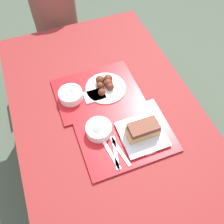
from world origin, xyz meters
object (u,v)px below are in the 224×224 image
object	(u,v)px
bowl_coleslaw_near	(99,129)
wings_plate_far	(105,85)
tray_far	(97,91)
tray_near	(126,137)
brisket_sandwich_plate	(143,132)
person_seated_across	(54,12)
bowl_coleslaw_far	(71,95)

from	to	relation	value
bowl_coleslaw_near	wings_plate_far	distance (m)	0.28
tray_far	bowl_coleslaw_near	xyz separation A→B (m)	(-0.07, -0.25, 0.03)
bowl_coleslaw_near	tray_near	bearing A→B (deg)	-31.52
brisket_sandwich_plate	person_seated_across	world-z (taller)	person_seated_across
tray_near	bowl_coleslaw_far	world-z (taller)	bowl_coleslaw_far
bowl_coleslaw_near	person_seated_across	world-z (taller)	person_seated_across
bowl_coleslaw_near	person_seated_across	xyz separation A→B (m)	(0.03, 1.09, -0.07)
bowl_coleslaw_near	bowl_coleslaw_far	distance (m)	0.26
tray_far	bowl_coleslaw_near	world-z (taller)	bowl_coleslaw_near
bowl_coleslaw_far	person_seated_across	size ratio (longest dim) A/B	0.19
brisket_sandwich_plate	person_seated_across	distance (m)	1.19
tray_near	bowl_coleslaw_near	distance (m)	0.14
brisket_sandwich_plate	bowl_coleslaw_far	size ratio (longest dim) A/B	1.70
bowl_coleslaw_near	person_seated_across	size ratio (longest dim) A/B	0.19
bowl_coleslaw_near	wings_plate_far	xyz separation A→B (m)	(0.12, 0.25, -0.01)
brisket_sandwich_plate	person_seated_across	size ratio (longest dim) A/B	0.33
person_seated_across	wings_plate_far	bearing A→B (deg)	-83.31
wings_plate_far	person_seated_across	distance (m)	0.84
tray_near	brisket_sandwich_plate	distance (m)	0.09
tray_near	wings_plate_far	xyz separation A→B (m)	(0.01, 0.32, 0.03)
tray_near	wings_plate_far	size ratio (longest dim) A/B	2.03
bowl_coleslaw_near	brisket_sandwich_plate	bearing A→B (deg)	-25.58
tray_far	person_seated_across	distance (m)	0.84
tray_far	brisket_sandwich_plate	distance (m)	0.36
bowl_coleslaw_far	wings_plate_far	bearing A→B (deg)	0.77
bowl_coleslaw_far	brisket_sandwich_plate	bearing A→B (deg)	-52.76
tray_far	brisket_sandwich_plate	bearing A→B (deg)	-71.26
tray_near	bowl_coleslaw_far	xyz separation A→B (m)	(-0.19, 0.32, 0.03)
wings_plate_far	tray_far	bearing A→B (deg)	-177.88
tray_near	bowl_coleslaw_near	bearing A→B (deg)	148.48
tray_far	person_seated_across	world-z (taller)	person_seated_across
bowl_coleslaw_near	brisket_sandwich_plate	distance (m)	0.21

